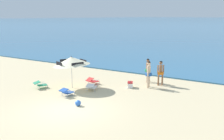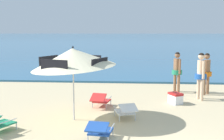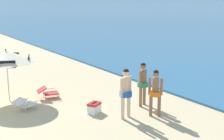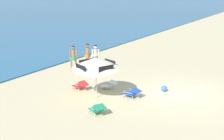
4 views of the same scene
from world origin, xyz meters
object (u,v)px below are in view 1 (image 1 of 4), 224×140
object	(u,v)px
lounge_chair_beside_umbrella	(40,84)
lounge_chair_spare_folded	(91,87)
lounge_chair_under_umbrella	(92,81)
lounge_chair_facing_sea	(67,91)
person_standing_beside	(161,71)
cooler_box	(130,85)
person_wading_in	(148,69)
person_standing_near_shore	(149,72)
beach_ball	(78,103)
beach_umbrella_striped_main	(71,61)

from	to	relation	value
lounge_chair_beside_umbrella	lounge_chair_spare_folded	bearing A→B (deg)	22.32
lounge_chair_under_umbrella	lounge_chair_facing_sea	distance (m)	3.07
person_standing_beside	lounge_chair_spare_folded	bearing A→B (deg)	-131.16
lounge_chair_under_umbrella	cooler_box	size ratio (longest dim) A/B	1.63
lounge_chair_beside_umbrella	person_standing_beside	world-z (taller)	person_standing_beside
lounge_chair_facing_sea	person_wading_in	size ratio (longest dim) A/B	0.52
lounge_chair_spare_folded	person_standing_beside	bearing A→B (deg)	48.84
person_wading_in	lounge_chair_beside_umbrella	bearing A→B (deg)	-134.79
person_standing_near_shore	person_standing_beside	bearing A→B (deg)	64.66
lounge_chair_facing_sea	person_wading_in	xyz separation A→B (m)	(2.68, 5.80, 0.73)
lounge_chair_under_umbrella	beach_ball	xyz separation A→B (m)	(2.07, -4.11, -0.11)
lounge_chair_facing_sea	cooler_box	world-z (taller)	lounge_chair_facing_sea
beach_umbrella_striped_main	lounge_chair_facing_sea	xyz separation A→B (m)	(0.95, -1.59, -1.56)
lounge_chair_spare_folded	person_wading_in	bearing A→B (deg)	62.79
beach_umbrella_striped_main	lounge_chair_spare_folded	xyz separation A→B (m)	(1.53, 0.13, -1.57)
lounge_chair_under_umbrella	person_standing_near_shore	xyz separation A→B (m)	(3.69, 1.41, 0.78)
lounge_chair_spare_folded	lounge_chair_beside_umbrella	bearing A→B (deg)	-157.68
lounge_chair_beside_umbrella	cooler_box	world-z (taller)	lounge_chair_beside_umbrella
beach_umbrella_striped_main	lounge_chair_beside_umbrella	distance (m)	2.65
lounge_chair_spare_folded	cooler_box	size ratio (longest dim) A/B	1.64
beach_umbrella_striped_main	person_standing_near_shore	bearing A→B (deg)	33.61
lounge_chair_under_umbrella	lounge_chair_spare_folded	size ratio (longest dim) A/B	0.99
person_standing_beside	cooler_box	world-z (taller)	person_standing_beside
lounge_chair_facing_sea	person_wading_in	bearing A→B (deg)	65.19
lounge_chair_facing_sea	lounge_chair_spare_folded	bearing A→B (deg)	71.22
lounge_chair_under_umbrella	lounge_chair_facing_sea	xyz separation A→B (m)	(0.32, -3.05, 0.01)
person_standing_near_shore	lounge_chair_spare_folded	bearing A→B (deg)	-135.49
beach_umbrella_striped_main	lounge_chair_spare_folded	size ratio (longest dim) A/B	3.33
lounge_chair_under_umbrella	person_standing_beside	xyz separation A→B (m)	(4.15, 2.39, 0.73)
lounge_chair_beside_umbrella	person_standing_near_shore	bearing A→B (deg)	33.93
person_standing_near_shore	lounge_chair_beside_umbrella	bearing A→B (deg)	-146.07
person_wading_in	cooler_box	distance (m)	2.21
person_wading_in	cooler_box	world-z (taller)	person_wading_in
person_standing_beside	beach_ball	bearing A→B (deg)	-107.77
lounge_chair_spare_folded	person_standing_near_shore	distance (m)	3.98
lounge_chair_facing_sea	person_standing_beside	size ratio (longest dim) A/B	0.53
person_standing_beside	lounge_chair_facing_sea	bearing A→B (deg)	-125.17
beach_umbrella_striped_main	person_wading_in	xyz separation A→B (m)	(3.63, 4.21, -0.83)
lounge_chair_beside_umbrella	cooler_box	size ratio (longest dim) A/B	1.67
lounge_chair_beside_umbrella	person_standing_beside	xyz separation A→B (m)	(6.54, 5.07, 0.73)
beach_umbrella_striped_main	person_wading_in	size ratio (longest dim) A/B	1.88
lounge_chair_beside_umbrella	lounge_chair_spare_folded	distance (m)	3.56
lounge_chair_spare_folded	person_standing_beside	size ratio (longest dim) A/B	0.57
person_standing_beside	beach_umbrella_striped_main	bearing A→B (deg)	-141.17
lounge_chair_spare_folded	person_wading_in	size ratio (longest dim) A/B	0.56
beach_ball	cooler_box	bearing A→B (deg)	83.09
lounge_chair_facing_sea	lounge_chair_beside_umbrella	bearing A→B (deg)	172.08
cooler_box	beach_ball	xyz separation A→B (m)	(-0.59, -4.83, -0.04)
beach_umbrella_striped_main	lounge_chair_under_umbrella	size ratio (longest dim) A/B	3.36
lounge_chair_spare_folded	person_standing_beside	xyz separation A→B (m)	(3.25, 3.71, 0.73)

